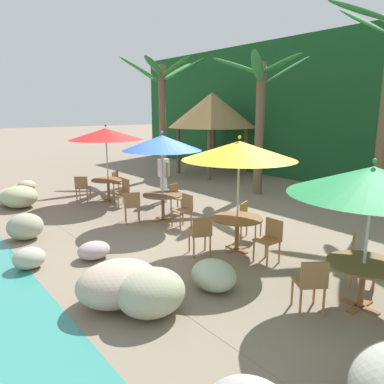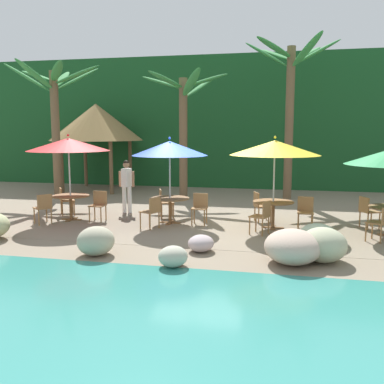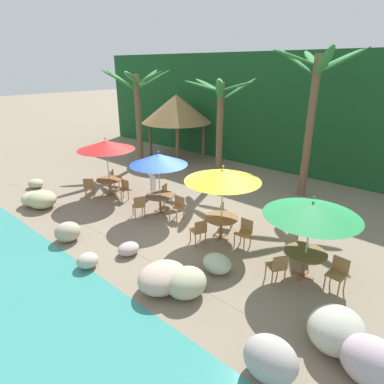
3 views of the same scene
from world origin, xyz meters
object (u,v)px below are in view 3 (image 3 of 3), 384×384
(umbrella_blue, at_px, (159,159))
(umbrella_green, at_px, (312,208))
(dining_table_blue, at_px, (160,198))
(dining_table_yellow, at_px, (221,221))
(dining_table_green, at_px, (305,256))
(chair_red_inland, at_px, (114,178))
(chair_blue_left, at_px, (139,205))
(chair_green_inland, at_px, (300,243))
(palm_tree_third, at_px, (313,99))
(chair_green_seaward, at_px, (338,272))
(chair_blue_inland, at_px, (167,193))
(dining_table_red, at_px, (109,182))
(palm_tree_second, at_px, (220,111))
(palm_tree_nearest, at_px, (137,99))
(chair_yellow_inland, at_px, (225,213))
(chair_green_left, at_px, (278,266))
(umbrella_red, at_px, (106,145))
(chair_red_seaward, at_px, (123,188))
(chair_yellow_seaward, at_px, (245,231))
(palapa_hut, at_px, (176,109))
(chair_blue_seaward, at_px, (178,206))
(waiter_in_white, at_px, (152,172))
(chair_red_left, at_px, (89,186))
(umbrella_yellow, at_px, (223,175))

(umbrella_blue, relative_size, umbrella_green, 1.02)
(dining_table_blue, height_order, dining_table_yellow, same)
(dining_table_yellow, distance_m, dining_table_green, 2.95)
(chair_red_inland, height_order, chair_blue_left, same)
(chair_green_inland, relative_size, palm_tree_third, 0.14)
(dining_table_blue, relative_size, chair_green_seaward, 1.26)
(chair_blue_inland, height_order, chair_green_seaward, same)
(dining_table_red, height_order, palm_tree_second, palm_tree_second)
(palm_tree_second, bearing_deg, palm_tree_nearest, -170.31)
(chair_yellow_inland, relative_size, chair_green_left, 1.00)
(chair_red_inland, relative_size, chair_blue_left, 1.00)
(umbrella_red, bearing_deg, palm_tree_third, 41.80)
(chair_blue_left, bearing_deg, chair_red_seaward, 159.14)
(chair_blue_left, bearing_deg, dining_table_blue, 70.72)
(dining_table_red, bearing_deg, chair_yellow_seaward, 2.28)
(chair_yellow_seaward, distance_m, palapa_hut, 10.91)
(dining_table_blue, height_order, chair_blue_seaward, chair_blue_seaward)
(umbrella_blue, height_order, chair_blue_seaward, umbrella_blue)
(palm_tree_third, bearing_deg, chair_green_seaward, -58.42)
(chair_yellow_seaward, distance_m, umbrella_green, 2.59)
(palm_tree_third, bearing_deg, chair_green_inland, -66.45)
(chair_green_seaward, distance_m, chair_green_inland, 1.48)
(chair_blue_left, bearing_deg, palm_tree_third, 60.33)
(palapa_hut, xyz_separation_m, waiter_in_white, (3.24, -4.90, -1.99))
(palm_tree_nearest, bearing_deg, chair_green_inland, -16.52)
(dining_table_blue, relative_size, waiter_in_white, 0.65)
(dining_table_blue, height_order, chair_blue_inland, chair_blue_inland)
(dining_table_yellow, distance_m, chair_green_inland, 2.54)
(umbrella_red, distance_m, dining_table_yellow, 6.11)
(chair_blue_seaward, relative_size, palm_tree_second, 0.18)
(chair_green_left, height_order, palapa_hut, palapa_hut)
(palm_tree_nearest, distance_m, palapa_hut, 2.52)
(dining_table_yellow, relative_size, palm_tree_second, 0.23)
(chair_red_inland, xyz_separation_m, chair_green_seaward, (10.24, -0.66, 0.00))
(chair_red_left, distance_m, chair_blue_seaward, 4.42)
(chair_red_seaward, distance_m, chair_red_left, 1.54)
(chair_green_seaward, bearing_deg, palm_tree_third, 121.58)
(dining_table_red, xyz_separation_m, palm_tree_second, (2.28, 4.80, 2.73))
(chair_green_left, bearing_deg, dining_table_blue, 169.75)
(chair_blue_inland, relative_size, chair_green_left, 1.00)
(umbrella_red, relative_size, palm_tree_third, 0.42)
(umbrella_yellow, bearing_deg, chair_red_left, -171.85)
(dining_table_blue, relative_size, chair_green_left, 1.26)
(umbrella_red, relative_size, dining_table_blue, 2.31)
(chair_blue_left, xyz_separation_m, chair_yellow_inland, (2.77, 1.56, 0.00))
(chair_blue_inland, xyz_separation_m, chair_green_left, (5.84, -1.74, 0.00))
(chair_green_inland, bearing_deg, chair_blue_seaward, -174.95)
(chair_blue_seaward, xyz_separation_m, chair_green_inland, (4.53, 0.40, 0.00))
(dining_table_red, xyz_separation_m, chair_red_left, (-0.45, -0.72, -0.10))
(chair_blue_inland, bearing_deg, chair_blue_seaward, -27.80)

